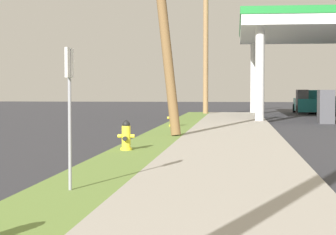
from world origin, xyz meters
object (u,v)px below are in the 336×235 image
utility_pole_midground (161,2)px  car_teal_by_near_pump (309,103)px  utility_pole_background (206,39)px  fire_hydrant_second (126,137)px  fire_hydrant_third (172,118)px  street_sign_post (69,89)px

utility_pole_midground → car_teal_by_near_pump: utility_pole_midground is taller
utility_pole_background → car_teal_by_near_pump: utility_pole_background is taller
fire_hydrant_second → utility_pole_midground: (0.24, 5.34, 4.05)m
fire_hydrant_third → street_sign_post: street_sign_post is taller
utility_pole_midground → car_teal_by_near_pump: 23.78m
utility_pole_background → utility_pole_midground: bearing=-91.7°
utility_pole_midground → car_teal_by_near_pump: size_ratio=1.89×
utility_pole_midground → fire_hydrant_second: bearing=-92.6°
street_sign_post → utility_pole_midground: bearing=90.0°
fire_hydrant_third → utility_pole_background: bearing=87.2°
utility_pole_midground → utility_pole_background: (0.54, 18.60, 0.26)m
utility_pole_midground → street_sign_post: utility_pole_midground is taller
fire_hydrant_second → fire_hydrant_third: 10.12m
fire_hydrant_third → street_sign_post: 16.38m
street_sign_post → car_teal_by_near_pump: size_ratio=0.47×
utility_pole_midground → fire_hydrant_third: bearing=91.5°
utility_pole_midground → car_teal_by_near_pump: bearing=71.9°
utility_pole_background → car_teal_by_near_pump: (6.77, 3.72, -4.03)m
utility_pole_midground → street_sign_post: size_ratio=4.05×
utility_pole_background → street_sign_post: 30.31m
fire_hydrant_second → car_teal_by_near_pump: size_ratio=0.16×
utility_pole_midground → street_sign_post: 11.90m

